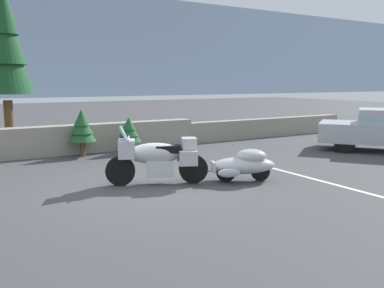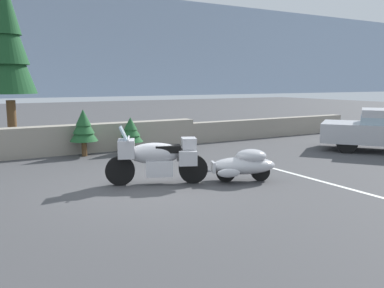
{
  "view_description": "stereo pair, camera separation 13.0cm",
  "coord_description": "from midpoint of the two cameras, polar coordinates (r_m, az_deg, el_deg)",
  "views": [
    {
      "loc": [
        -3.68,
        -8.01,
        2.3
      ],
      "look_at": [
        1.21,
        0.2,
        0.85
      ],
      "focal_mm": 38.34,
      "sensor_mm": 36.0,
      "label": 1
    },
    {
      "loc": [
        -3.57,
        -8.07,
        2.3
      ],
      "look_at": [
        1.21,
        0.2,
        0.85
      ],
      "focal_mm": 38.34,
      "sensor_mm": 36.0,
      "label": 2
    }
  ],
  "objects": [
    {
      "name": "car_shaped_trailer",
      "position": [
        9.6,
        6.83,
        -2.78
      ],
      "size": [
        2.17,
        1.23,
        0.76
      ],
      "color": "black",
      "rests_on": "ground"
    },
    {
      "name": "stone_guard_wall",
      "position": [
        13.71,
        -18.38,
        0.33
      ],
      "size": [
        24.0,
        0.59,
        0.93
      ],
      "color": "gray",
      "rests_on": "ground"
    },
    {
      "name": "pine_sapling_farther",
      "position": [
        13.36,
        -9.04,
        1.81
      ],
      "size": [
        0.8,
        0.8,
        1.18
      ],
      "color": "brown",
      "rests_on": "ground"
    },
    {
      "name": "pine_tree_tall",
      "position": [
        15.24,
        -24.96,
        12.96
      ],
      "size": [
        1.76,
        1.76,
        5.84
      ],
      "color": "brown",
      "rests_on": "ground"
    },
    {
      "name": "touring_motorcycle",
      "position": [
        9.26,
        -5.32,
        -1.84
      ],
      "size": [
        2.18,
        1.27,
        1.33
      ],
      "color": "black",
      "rests_on": "ground"
    },
    {
      "name": "parking_stripe_marker",
      "position": [
        10.09,
        17.1,
        -4.91
      ],
      "size": [
        0.12,
        3.6,
        0.01
      ],
      "primitive_type": "cube",
      "color": "silver",
      "rests_on": "ground"
    },
    {
      "name": "ground_plane",
      "position": [
        9.11,
        -6.33,
        -6.04
      ],
      "size": [
        80.0,
        80.0,
        0.0
      ],
      "primitive_type": "plane",
      "color": "#424244"
    },
    {
      "name": "pine_sapling_near",
      "position": [
        13.12,
        -15.37,
        2.28
      ],
      "size": [
        0.86,
        0.86,
        1.47
      ],
      "color": "brown",
      "rests_on": "ground"
    }
  ]
}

